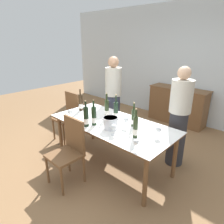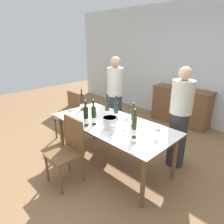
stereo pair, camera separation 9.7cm
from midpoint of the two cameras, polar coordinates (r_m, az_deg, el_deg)
The scene contains 21 objects.
ground_plane at distance 3.48m, azimuth -0.83°, elevation -14.52°, with size 12.00×12.00×0.00m, color olive.
back_wall at distance 5.18m, azimuth 20.87°, elevation 12.51°, with size 8.00×0.10×2.80m.
sideboard_cabinet at distance 5.14m, azimuth 17.67°, elevation 1.79°, with size 1.39×0.46×0.87m.
dining_table at distance 3.14m, azimuth -0.89°, elevation -4.20°, with size 2.01×0.95×0.75m.
ice_bucket at distance 2.88m, azimuth -1.41°, elevation -3.07°, with size 0.21×0.21×0.17m.
wine_bottle_0 at distance 3.17m, azimuth 0.24°, elevation 0.09°, with size 0.08×0.08×0.42m.
wine_bottle_1 at distance 2.98m, azimuth -8.34°, elevation -1.53°, with size 0.08×0.08×0.40m.
wine_bottle_2 at distance 2.63m, azimuth 5.66°, elevation -4.43°, with size 0.07×0.07×0.40m.
wine_bottle_3 at distance 2.97m, azimuth 5.23°, elevation -1.78°, with size 0.07×0.07×0.37m.
wine_bottle_4 at distance 3.66m, azimuth -9.68°, elevation 2.55°, with size 0.08×0.08×0.39m.
wine_bottle_5 at distance 3.28m, azimuth -2.37°, elevation 0.82°, with size 0.07×0.07×0.42m.
wine_bottle_6 at distance 3.01m, azimuth -6.12°, elevation -1.28°, with size 0.08×0.08×0.40m.
wine_glass_0 at distance 2.69m, azimuth 12.06°, elevation -5.05°, with size 0.08×0.08×0.15m.
wine_glass_1 at distance 2.36m, azimuth 5.70°, elevation -8.66°, with size 0.07×0.07×0.14m.
wine_glass_2 at distance 2.92m, azimuth 3.05°, elevation -2.33°, with size 0.09×0.09×0.16m.
wine_glass_3 at distance 2.70m, azimuth -0.63°, elevation -4.47°, with size 0.08×0.08×0.15m.
wine_glass_4 at distance 3.32m, azimuth -12.75°, elevation -0.04°, with size 0.09×0.09×0.16m.
chair_left_end at distance 4.18m, azimuth -12.90°, elevation -0.33°, with size 0.42×0.42×0.96m.
chair_near_front at distance 2.93m, azimuth -13.05°, elevation -9.80°, with size 0.42×0.42×0.96m.
person_host at distance 4.14m, azimuth -0.29°, elevation 4.17°, with size 0.33×0.33×1.66m.
person_guest_left at distance 3.28m, azimuth 17.73°, elevation -1.77°, with size 0.33×0.33×1.61m.
Camera 1 is at (1.96, -2.08, 1.98)m, focal length 32.00 mm.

